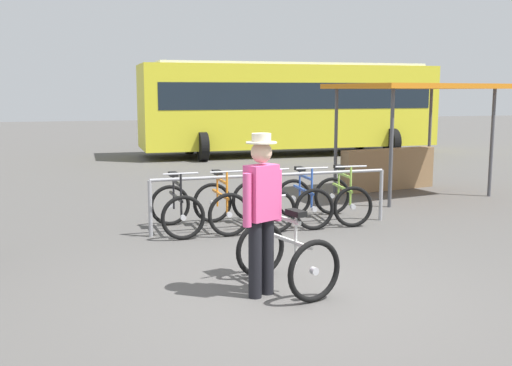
{
  "coord_description": "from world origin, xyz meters",
  "views": [
    {
      "loc": [
        -2.11,
        -5.91,
        2.15
      ],
      "look_at": [
        -0.01,
        1.35,
        1.0
      ],
      "focal_mm": 42.44,
      "sensor_mm": 36.0,
      "label": 1
    }
  ],
  "objects_px": {
    "racked_bike_red": "(263,204)",
    "racked_bike_black": "(176,209)",
    "market_stall": "(402,127)",
    "featured_bicycle": "(281,247)",
    "racked_bike_lime": "(342,199)",
    "bus_distant": "(289,103)",
    "person_with_featured_bike": "(261,208)",
    "racked_bike_blue": "(303,201)",
    "racked_bike_orange": "(220,206)"
  },
  "relations": [
    {
      "from": "racked_bike_red",
      "to": "racked_bike_black",
      "type": "bearing_deg",
      "value": -178.26
    },
    {
      "from": "racked_bike_red",
      "to": "market_stall",
      "type": "relative_size",
      "value": 0.34
    },
    {
      "from": "featured_bicycle",
      "to": "racked_bike_lime",
      "type": "bearing_deg",
      "value": 55.36
    },
    {
      "from": "bus_distant",
      "to": "person_with_featured_bike",
      "type": "bearing_deg",
      "value": -110.33
    },
    {
      "from": "racked_bike_blue",
      "to": "bus_distant",
      "type": "distance_m",
      "value": 11.09
    },
    {
      "from": "racked_bike_blue",
      "to": "person_with_featured_bike",
      "type": "height_order",
      "value": "person_with_featured_bike"
    },
    {
      "from": "racked_bike_black",
      "to": "racked_bike_red",
      "type": "bearing_deg",
      "value": 1.74
    },
    {
      "from": "racked_bike_lime",
      "to": "racked_bike_black",
      "type": "bearing_deg",
      "value": -178.26
    },
    {
      "from": "racked_bike_black",
      "to": "racked_bike_red",
      "type": "xyz_separation_m",
      "value": [
        1.4,
        0.04,
        0.0
      ]
    },
    {
      "from": "racked_bike_orange",
      "to": "racked_bike_red",
      "type": "relative_size",
      "value": 0.96
    },
    {
      "from": "featured_bicycle",
      "to": "bus_distant",
      "type": "distance_m",
      "value": 14.34
    },
    {
      "from": "racked_bike_blue",
      "to": "featured_bicycle",
      "type": "relative_size",
      "value": 0.88
    },
    {
      "from": "racked_bike_orange",
      "to": "racked_bike_red",
      "type": "bearing_deg",
      "value": 1.74
    },
    {
      "from": "person_with_featured_bike",
      "to": "racked_bike_red",
      "type": "bearing_deg",
      "value": 73.0
    },
    {
      "from": "racked_bike_blue",
      "to": "racked_bike_orange",
      "type": "bearing_deg",
      "value": -178.26
    },
    {
      "from": "racked_bike_orange",
      "to": "racked_bike_lime",
      "type": "distance_m",
      "value": 2.1
    },
    {
      "from": "person_with_featured_bike",
      "to": "bus_distant",
      "type": "height_order",
      "value": "bus_distant"
    },
    {
      "from": "bus_distant",
      "to": "market_stall",
      "type": "xyz_separation_m",
      "value": [
        -0.3,
        -8.14,
        -0.35
      ]
    },
    {
      "from": "racked_bike_orange",
      "to": "racked_bike_blue",
      "type": "xyz_separation_m",
      "value": [
        1.4,
        0.04,
        -0.0
      ]
    },
    {
      "from": "racked_bike_blue",
      "to": "featured_bicycle",
      "type": "xyz_separation_m",
      "value": [
        -1.38,
        -2.99,
        0.08
      ]
    },
    {
      "from": "racked_bike_orange",
      "to": "market_stall",
      "type": "distance_m",
      "value": 5.18
    },
    {
      "from": "racked_bike_orange",
      "to": "racked_bike_lime",
      "type": "relative_size",
      "value": 0.99
    },
    {
      "from": "racked_bike_red",
      "to": "racked_bike_lime",
      "type": "bearing_deg",
      "value": 1.74
    },
    {
      "from": "racked_bike_red",
      "to": "racked_bike_blue",
      "type": "xyz_separation_m",
      "value": [
        0.7,
        0.02,
        0.0
      ]
    },
    {
      "from": "market_stall",
      "to": "racked_bike_lime",
      "type": "bearing_deg",
      "value": -136.0
    },
    {
      "from": "racked_bike_orange",
      "to": "featured_bicycle",
      "type": "distance_m",
      "value": 2.95
    },
    {
      "from": "featured_bicycle",
      "to": "market_stall",
      "type": "height_order",
      "value": "market_stall"
    },
    {
      "from": "racked_bike_orange",
      "to": "person_with_featured_bike",
      "type": "height_order",
      "value": "person_with_featured_bike"
    },
    {
      "from": "racked_bike_lime",
      "to": "featured_bicycle",
      "type": "xyz_separation_m",
      "value": [
        -2.08,
        -3.01,
        0.08
      ]
    },
    {
      "from": "racked_bike_black",
      "to": "racked_bike_blue",
      "type": "distance_m",
      "value": 2.1
    },
    {
      "from": "racked_bike_black",
      "to": "racked_bike_red",
      "type": "distance_m",
      "value": 1.4
    },
    {
      "from": "racked_bike_orange",
      "to": "bus_distant",
      "type": "bearing_deg",
      "value": 65.48
    },
    {
      "from": "racked_bike_orange",
      "to": "bus_distant",
      "type": "xyz_separation_m",
      "value": [
        4.8,
        10.51,
        1.37
      ]
    },
    {
      "from": "racked_bike_lime",
      "to": "racked_bike_orange",
      "type": "bearing_deg",
      "value": -178.26
    },
    {
      "from": "racked_bike_lime",
      "to": "person_with_featured_bike",
      "type": "distance_m",
      "value": 4.06
    },
    {
      "from": "racked_bike_blue",
      "to": "racked_bike_black",
      "type": "bearing_deg",
      "value": -178.26
    },
    {
      "from": "racked_bike_blue",
      "to": "market_stall",
      "type": "bearing_deg",
      "value": 37.03
    },
    {
      "from": "featured_bicycle",
      "to": "racked_bike_blue",
      "type": "bearing_deg",
      "value": 65.21
    },
    {
      "from": "racked_bike_orange",
      "to": "person_with_featured_bike",
      "type": "xyz_separation_m",
      "value": [
        -0.28,
        -3.18,
        0.58
      ]
    },
    {
      "from": "racked_bike_black",
      "to": "racked_bike_orange",
      "type": "bearing_deg",
      "value": 1.74
    },
    {
      "from": "racked_bike_black",
      "to": "racked_bike_red",
      "type": "height_order",
      "value": "same"
    },
    {
      "from": "featured_bicycle",
      "to": "person_with_featured_bike",
      "type": "bearing_deg",
      "value": -142.04
    },
    {
      "from": "racked_bike_black",
      "to": "market_stall",
      "type": "relative_size",
      "value": 0.32
    },
    {
      "from": "market_stall",
      "to": "racked_bike_blue",
      "type": "bearing_deg",
      "value": -142.97
    },
    {
      "from": "bus_distant",
      "to": "market_stall",
      "type": "height_order",
      "value": "bus_distant"
    },
    {
      "from": "racked_bike_blue",
      "to": "bus_distant",
      "type": "xyz_separation_m",
      "value": [
        3.4,
        10.47,
        1.37
      ]
    },
    {
      "from": "market_stall",
      "to": "racked_bike_black",
      "type": "bearing_deg",
      "value": -155.22
    },
    {
      "from": "racked_bike_blue",
      "to": "market_stall",
      "type": "xyz_separation_m",
      "value": [
        3.09,
        2.33,
        1.03
      ]
    },
    {
      "from": "featured_bicycle",
      "to": "racked_bike_red",
      "type": "bearing_deg",
      "value": 77.07
    },
    {
      "from": "racked_bike_blue",
      "to": "racked_bike_lime",
      "type": "bearing_deg",
      "value": 1.74
    }
  ]
}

